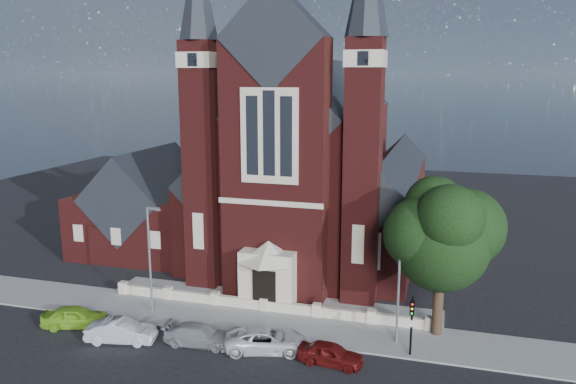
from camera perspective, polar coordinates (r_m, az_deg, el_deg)
name	(u,v)px	position (r m, az deg, el deg)	size (l,w,h in m)	color
ground	(295,273)	(50.61, 0.68, -8.27)	(120.00, 120.00, 0.00)	black
pavement_strip	(256,322)	(41.34, -3.30, -13.06)	(60.00, 5.00, 0.12)	gray
forecourt_paving	(273,301)	(44.81, -1.57, -11.01)	(26.00, 3.00, 0.14)	gray
forecourt_wall	(265,311)	(43.06, -2.40, -11.99)	(24.00, 0.40, 0.90)	#B8A992
church	(316,169)	(55.99, 2.87, 2.35)	(20.01, 34.90, 29.20)	#4D1614
parish_hall	(150,210)	(58.15, -13.88, -1.82)	(12.00, 12.20, 10.24)	#4D1614
street_tree	(443,238)	(37.99, 15.50, -4.54)	(6.40, 6.60, 10.70)	black
street_lamp_left	(150,253)	(42.40, -13.80, -6.08)	(1.16, 0.22, 8.09)	gray
street_lamp_right	(400,278)	(37.18, 11.35, -8.53)	(1.16, 0.22, 8.09)	gray
traffic_signal	(412,318)	(36.43, 12.46, -12.44)	(0.28, 0.42, 4.00)	black
car_lime_van	(75,317)	(42.95, -20.83, -11.76)	(1.81, 4.49, 1.53)	#80BC25
car_silver_a	(121,331)	(39.78, -16.58, -13.40)	(1.60, 4.59, 1.51)	#B0B3B9
car_silver_b	(199,335)	(38.35, -9.05, -14.16)	(1.90, 4.66, 1.35)	gray
car_white_suv	(267,340)	(37.16, -2.19, -14.78)	(2.47, 5.35, 1.49)	silver
car_dark_red	(331,354)	(35.70, 4.35, -16.08)	(1.63, 4.06, 1.38)	#5D110F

